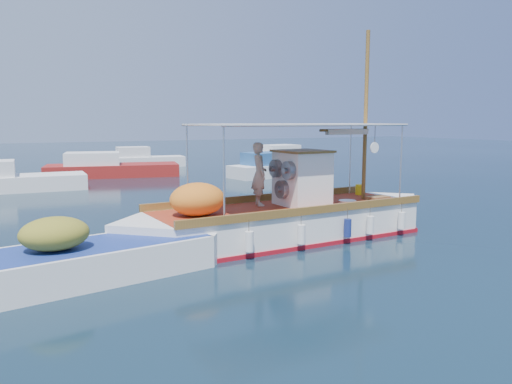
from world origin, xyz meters
name	(u,v)px	position (x,y,z in m)	size (l,w,h in m)	color
ground	(278,244)	(0.00, 0.00, 0.00)	(160.00, 160.00, 0.00)	black
fishing_caique	(285,220)	(0.56, 0.50, 0.59)	(10.99, 3.32, 6.71)	white
dinghy	(93,262)	(-5.37, -0.74, 0.37)	(7.06, 2.84, 1.75)	white
bg_boat_nw	(2,182)	(-6.83, 16.25, 0.49)	(7.77, 2.84, 1.80)	silver
bg_boat_n	(109,169)	(-0.47, 20.94, 0.49)	(8.77, 4.57, 1.80)	maroon
bg_boat_ne	(275,169)	(9.21, 15.97, 0.49)	(7.02, 3.36, 1.80)	silver
bg_boat_e	(288,157)	(15.55, 24.53, 0.49)	(7.52, 3.17, 1.80)	silver
bg_boat_far_n	(142,161)	(3.41, 26.87, 0.49)	(6.32, 2.67, 1.80)	silver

